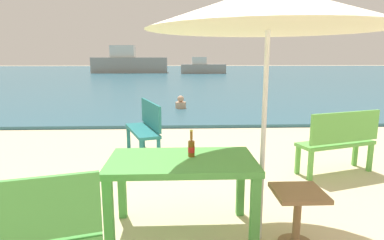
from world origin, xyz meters
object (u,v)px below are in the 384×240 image
object	(u,v)px
bench_green_left	(340,139)
boat_fishing_trawler	(129,63)
patio_umbrella	(269,8)
bench_green_right	(10,233)
side_table_wood	(297,210)
swimmer_person	(181,103)
bench_teal_center	(146,125)
beer_bottle_amber	(191,147)
boat_tanker	(203,68)
picnic_table_green	(182,170)

from	to	relation	value
bench_green_left	boat_fishing_trawler	world-z (taller)	boat_fishing_trawler
patio_umbrella	bench_green_right	world-z (taller)	patio_umbrella
side_table_wood	swimmer_person	world-z (taller)	side_table_wood
patio_umbrella	bench_teal_center	world-z (taller)	patio_umbrella
swimmer_person	bench_green_right	bearing A→B (deg)	-98.37
bench_green_right	bench_teal_center	bearing A→B (deg)	80.66
beer_bottle_amber	side_table_wood	bearing A→B (deg)	-20.58
boat_fishing_trawler	patio_umbrella	bearing A→B (deg)	-79.47
bench_teal_center	boat_fishing_trawler	world-z (taller)	boat_fishing_trawler
beer_bottle_amber	swimmer_person	size ratio (longest dim) A/B	0.65
patio_umbrella	swimmer_person	xyz separation A→B (m)	(-0.69, 7.54, -1.88)
patio_umbrella	boat_tanker	distance (m)	29.26
bench_teal_center	swimmer_person	distance (m)	4.84
bench_green_left	picnic_table_green	bearing A→B (deg)	-146.38
patio_umbrella	boat_fishing_trawler	xyz separation A→B (m)	(-5.73, 30.85, -1.06)
bench_teal_center	boat_tanker	distance (m)	26.60
beer_bottle_amber	swimmer_person	xyz separation A→B (m)	(-0.05, 7.32, -0.61)
bench_green_left	boat_tanker	world-z (taller)	boat_tanker
side_table_wood	bench_green_right	size ratio (longest dim) A/B	0.43
bench_teal_center	bench_green_left	xyz separation A→B (m)	(2.92, -1.06, 0.00)
beer_bottle_amber	patio_umbrella	xyz separation A→B (m)	(0.65, -0.22, 1.26)
picnic_table_green	bench_green_left	xyz separation A→B (m)	(2.32, 1.54, -0.11)
patio_umbrella	boat_tanker	size ratio (longest dim) A/B	0.53
picnic_table_green	bench_green_left	bearing A→B (deg)	33.62
patio_umbrella	side_table_wood	size ratio (longest dim) A/B	4.26
bench_teal_center	bench_green_right	distance (m)	3.56
side_table_wood	bench_green_right	xyz separation A→B (m)	(-2.22, -0.63, 0.19)
bench_teal_center	boat_tanker	size ratio (longest dim) A/B	0.29
picnic_table_green	beer_bottle_amber	size ratio (longest dim) A/B	5.28
picnic_table_green	swimmer_person	distance (m)	7.41
beer_bottle_amber	bench_green_right	world-z (taller)	beer_bottle_amber
beer_bottle_amber	boat_fishing_trawler	xyz separation A→B (m)	(-5.09, 30.63, 0.20)
bench_green_left	beer_bottle_amber	bearing A→B (deg)	-146.59
boat_tanker	boat_fishing_trawler	xyz separation A→B (m)	(-7.34, 1.67, 0.41)
patio_umbrella	bench_green_right	size ratio (longest dim) A/B	1.84
beer_bottle_amber	bench_green_right	xyz separation A→B (m)	(-1.27, -0.98, -0.31)
bench_green_right	side_table_wood	bearing A→B (deg)	15.78
boat_tanker	bench_green_right	bearing A→B (deg)	-96.70
beer_bottle_amber	side_table_wood	distance (m)	1.13
bench_teal_center	boat_tanker	bearing A→B (deg)	83.65
beer_bottle_amber	bench_teal_center	xyz separation A→B (m)	(-0.69, 2.53, -0.31)
picnic_table_green	boat_fishing_trawler	size ratio (longest dim) A/B	0.19
picnic_table_green	boat_fishing_trawler	bearing A→B (deg)	99.24
bench_green_right	boat_fishing_trawler	size ratio (longest dim) A/B	0.17
beer_bottle_amber	boat_fishing_trawler	size ratio (longest dim) A/B	0.04
patio_umbrella	beer_bottle_amber	bearing A→B (deg)	161.57
bench_teal_center	boat_fishing_trawler	xyz separation A→B (m)	(-4.40, 28.10, 0.51)
picnic_table_green	bench_green_right	xyz separation A→B (m)	(-1.18, -0.91, -0.11)
boat_tanker	side_table_wood	bearing A→B (deg)	-92.54
bench_teal_center	picnic_table_green	bearing A→B (deg)	-77.05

